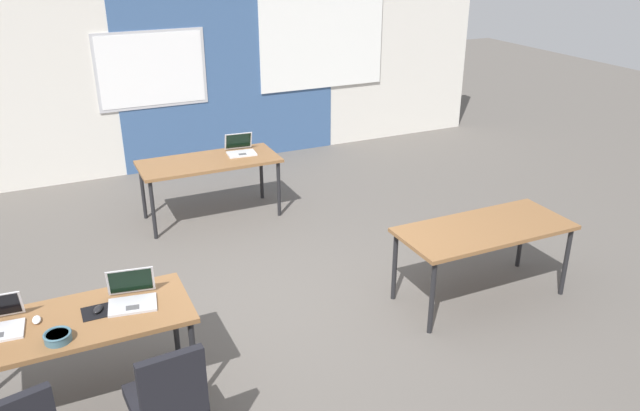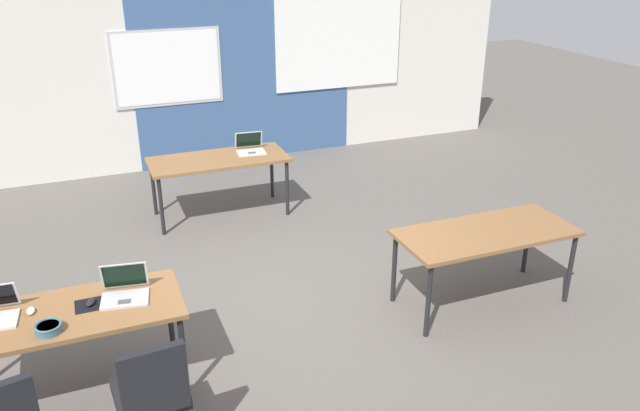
% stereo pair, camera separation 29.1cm
% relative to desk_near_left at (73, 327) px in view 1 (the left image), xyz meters
% --- Properties ---
extents(ground_plane, '(24.00, 24.00, 0.00)m').
position_rel_desk_near_left_xyz_m(ground_plane, '(1.75, 0.60, -0.66)').
color(ground_plane, '#56514C').
extents(back_wall_assembly, '(10.00, 0.27, 2.80)m').
position_rel_desk_near_left_xyz_m(back_wall_assembly, '(1.80, 4.79, 0.75)').
color(back_wall_assembly, silver).
rests_on(back_wall_assembly, ground).
extents(desk_near_left, '(1.60, 0.70, 0.72)m').
position_rel_desk_near_left_xyz_m(desk_near_left, '(0.00, 0.00, 0.00)').
color(desk_near_left, brown).
rests_on(desk_near_left, ground).
extents(desk_near_right, '(1.60, 0.70, 0.72)m').
position_rel_desk_near_left_xyz_m(desk_near_right, '(3.50, 0.00, 0.00)').
color(desk_near_right, brown).
rests_on(desk_near_right, ground).
extents(desk_far_center, '(1.60, 0.70, 0.72)m').
position_rel_desk_near_left_xyz_m(desk_far_center, '(1.75, 2.80, 0.00)').
color(desk_far_center, brown).
rests_on(desk_far_center, ground).
extents(laptop_far_right, '(0.36, 0.34, 0.23)m').
position_rel_desk_near_left_xyz_m(laptop_far_right, '(2.16, 2.89, 0.11)').
color(laptop_far_right, silver).
rests_on(laptop_far_right, desk_far_center).
extents(laptop_near_left_inner, '(0.37, 0.34, 0.23)m').
position_rel_desk_near_left_xyz_m(laptop_near_left_inner, '(0.42, 0.05, 0.11)').
color(laptop_near_left_inner, '#B7B7BC').
rests_on(laptop_near_left_inner, desk_near_left).
extents(mousepad_near_left_inner, '(0.22, 0.19, 0.00)m').
position_rel_desk_near_left_xyz_m(mousepad_near_left_inner, '(0.18, 0.03, 0.06)').
color(mousepad_near_left_inner, black).
rests_on(mousepad_near_left_inner, desk_near_left).
extents(mouse_near_left_inner, '(0.09, 0.11, 0.03)m').
position_rel_desk_near_left_xyz_m(mouse_near_left_inner, '(0.18, 0.03, 0.08)').
color(mouse_near_left_inner, black).
rests_on(mouse_near_left_inner, mousepad_near_left_inner).
extents(chair_near_left_inner, '(0.52, 0.55, 0.92)m').
position_rel_desk_near_left_xyz_m(chair_near_left_inner, '(0.46, -0.77, -0.28)').
color(chair_near_left_inner, black).
rests_on(chair_near_left_inner, ground).
extents(mouse_near_left_end, '(0.06, 0.10, 0.03)m').
position_rel_desk_near_left_xyz_m(mouse_near_left_end, '(-0.21, 0.08, 0.08)').
color(mouse_near_left_end, silver).
rests_on(mouse_near_left_end, desk_near_left).
extents(snack_bowl, '(0.18, 0.18, 0.06)m').
position_rel_desk_near_left_xyz_m(snack_bowl, '(-0.10, -0.22, 0.10)').
color(snack_bowl, '#3D6070').
rests_on(snack_bowl, desk_near_left).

